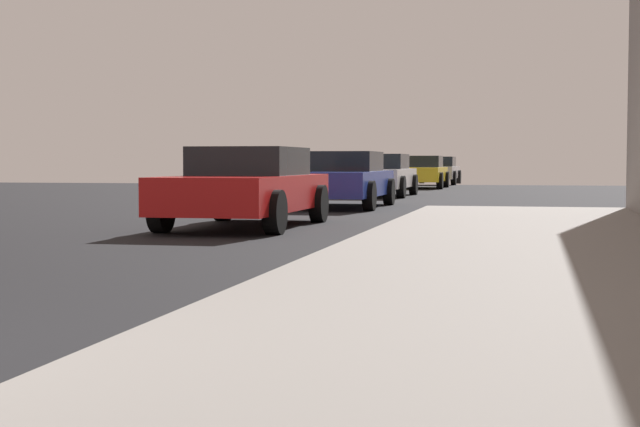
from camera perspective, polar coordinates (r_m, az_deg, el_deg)
car_red at (r=15.29m, az=-4.36°, el=1.62°), size 1.94×4.48×1.27m
car_blue at (r=21.85m, az=1.30°, el=2.07°), size 1.99×4.44×1.27m
car_white at (r=28.96m, az=3.49°, el=2.32°), size 2.00×4.52×1.27m
car_yellow at (r=37.96m, az=5.98°, el=2.49°), size 2.01×4.10×1.27m
car_silver at (r=44.57m, az=6.97°, el=2.57°), size 1.96×4.57×1.27m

